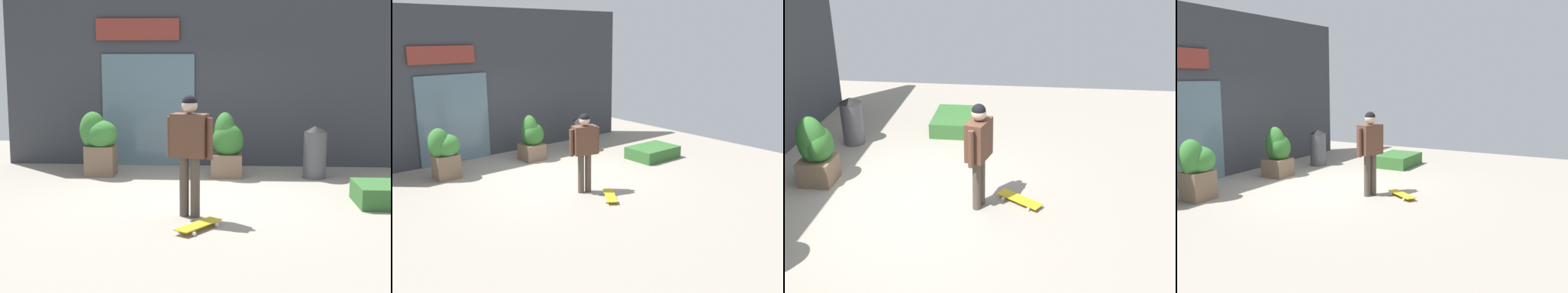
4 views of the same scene
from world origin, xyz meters
The scene contains 6 objects.
ground_plane centered at (0.00, 0.00, 0.00)m, with size 12.00×12.00×0.00m, color gray.
skateboarder centered at (-0.16, -1.16, 1.03)m, with size 0.63×0.38×1.67m.
skateboard centered at (0.00, -1.78, 0.06)m, with size 0.59×0.73×0.08m.
planter_box_right centered at (0.32, 1.61, 0.61)m, with size 0.59×0.56×1.19m.
trash_bin centered at (1.92, 1.58, 0.48)m, with size 0.42×0.42×0.96m.
hedge_ledge centered at (2.88, -0.32, 0.16)m, with size 1.24×0.90×0.31m, color #33662D.
Camera 3 is at (-6.35, -1.84, 3.91)m, focal length 43.31 mm.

